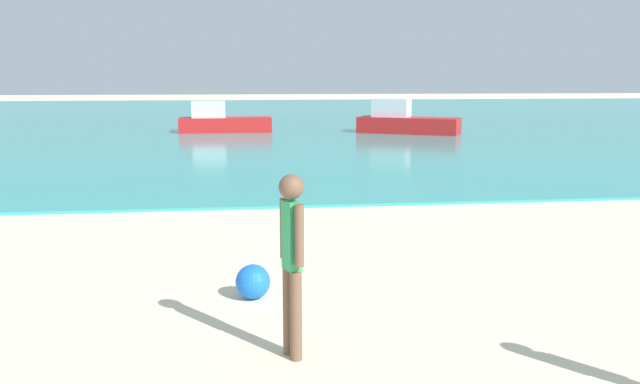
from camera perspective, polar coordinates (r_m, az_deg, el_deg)
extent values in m
cube|color=teal|center=(42.73, -5.02, 6.70)|extent=(160.00, 60.00, 0.06)
cylinder|color=brown|center=(6.06, -2.16, -10.95)|extent=(0.11, 0.11, 0.86)
cylinder|color=brown|center=(6.19, -2.78, -10.50)|extent=(0.11, 0.11, 0.86)
cube|color=#2DA35B|center=(5.90, -2.53, -3.91)|extent=(0.18, 0.23, 0.64)
sphere|color=brown|center=(5.81, -2.57, 0.45)|extent=(0.23, 0.23, 0.23)
cylinder|color=brown|center=(5.75, -1.86, -3.90)|extent=(0.09, 0.09, 0.57)
cylinder|color=brown|center=(6.03, -3.18, -3.25)|extent=(0.09, 0.09, 0.57)
cube|color=red|center=(29.77, 7.88, 5.89)|extent=(4.72, 3.46, 0.73)
cube|color=silver|center=(29.92, 6.37, 7.44)|extent=(1.94, 1.68, 0.82)
cube|color=red|center=(30.49, -8.38, 5.93)|extent=(4.27, 1.42, 0.68)
cube|color=silver|center=(30.46, -9.87, 7.25)|extent=(1.54, 0.97, 0.77)
sphere|color=blue|center=(7.76, -5.98, -7.93)|extent=(0.42, 0.42, 0.42)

